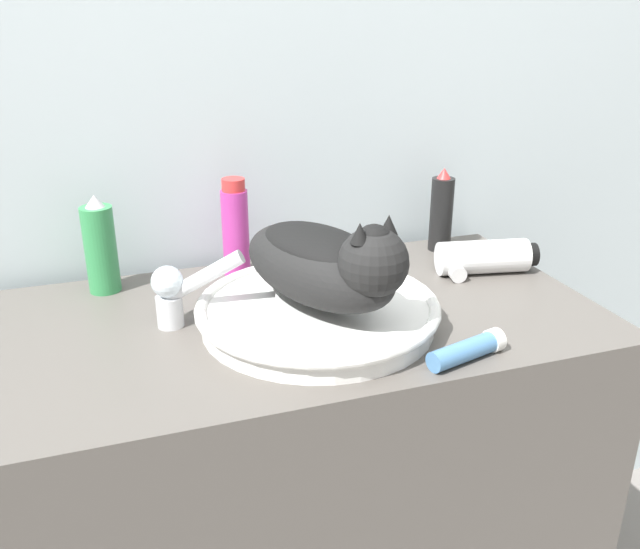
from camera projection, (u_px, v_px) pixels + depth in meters
The scene contains 10 objects.
wall_back at pixel (238, 90), 1.33m from camera, with size 8.00×0.05×2.40m.
vanity_counter at pixel (293, 514), 1.33m from camera, with size 1.07×0.56×0.86m.
sink_basin at pixel (318, 312), 1.12m from camera, with size 0.40×0.40×0.05m.
cat at pixel (325, 261), 1.07m from camera, with size 0.26×0.35×0.17m.
faucet at pixel (177, 290), 1.10m from camera, with size 0.15×0.08×0.13m.
hairspray_can_black at pixel (441, 212), 1.44m from camera, with size 0.05×0.05×0.18m.
spray_bottle_trigger at pixel (100, 247), 1.23m from camera, with size 0.06×0.06×0.18m.
shampoo_bottle_tall at pixel (235, 229), 1.30m from camera, with size 0.05×0.05×0.19m.
cream_tube at pixel (468, 350), 1.02m from camera, with size 0.14×0.07×0.04m.
hair_dryer at pixel (482, 258), 1.33m from camera, with size 0.20×0.11×0.07m.
Camera 1 is at (-0.29, -0.73, 1.37)m, focal length 38.00 mm.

